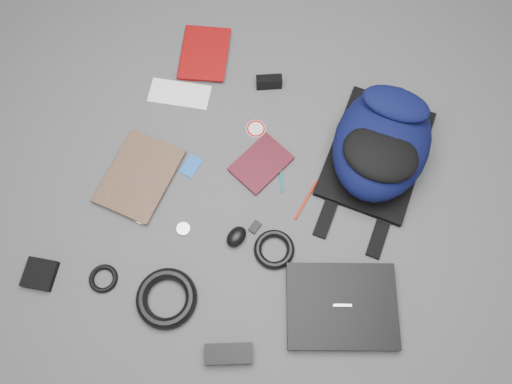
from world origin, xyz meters
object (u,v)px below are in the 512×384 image
(textbook_red, at_px, (181,52))
(compact_camera, at_px, (269,82))
(backpack, at_px, (382,142))
(comic_book, at_px, (112,165))
(power_brick, at_px, (229,354))
(dvd_case, at_px, (261,164))
(laptop, at_px, (342,306))
(mouse, at_px, (236,237))
(pouch, at_px, (40,274))

(textbook_red, bearing_deg, compact_camera, -17.58)
(backpack, height_order, comic_book, backpack)
(power_brick, bearing_deg, dvd_case, 79.22)
(laptop, bearing_deg, mouse, 146.58)
(compact_camera, bearing_deg, mouse, -104.67)
(comic_book, relative_size, pouch, 3.05)
(power_brick, height_order, pouch, power_brick)
(textbook_red, xyz_separation_m, dvd_case, (0.44, -0.32, -0.01))
(laptop, bearing_deg, power_brick, -157.50)
(backpack, distance_m, pouch, 1.18)
(textbook_red, bearing_deg, laptop, -54.34)
(backpack, height_order, power_brick, backpack)
(mouse, height_order, pouch, mouse)
(dvd_case, relative_size, compact_camera, 2.08)
(comic_book, xyz_separation_m, dvd_case, (0.48, 0.19, -0.00))
(comic_book, relative_size, compact_camera, 3.14)
(mouse, bearing_deg, backpack, 68.69)
(comic_book, bearing_deg, power_brick, -32.75)
(textbook_red, bearing_deg, mouse, -67.66)
(laptop, distance_m, compact_camera, 0.83)
(compact_camera, xyz_separation_m, power_brick, (0.21, -0.93, -0.01))
(laptop, bearing_deg, textbook_red, 120.60)
(comic_book, height_order, compact_camera, compact_camera)
(backpack, distance_m, dvd_case, 0.41)
(laptop, distance_m, textbook_red, 1.09)
(backpack, xyz_separation_m, mouse, (-0.34, -0.45, -0.08))
(compact_camera, distance_m, mouse, 0.59)
(dvd_case, distance_m, mouse, 0.28)
(backpack, relative_size, dvd_case, 2.50)
(comic_book, height_order, mouse, mouse)
(backpack, xyz_separation_m, pouch, (-0.88, -0.78, -0.09))
(comic_book, xyz_separation_m, mouse, (0.49, -0.09, 0.01))
(dvd_case, relative_size, power_brick, 1.36)
(compact_camera, distance_m, pouch, 1.01)
(textbook_red, height_order, mouse, mouse)
(comic_book, xyz_separation_m, power_brick, (0.60, -0.43, 0.01))
(laptop, distance_m, mouse, 0.40)
(pouch, bearing_deg, backpack, 41.52)
(laptop, distance_m, pouch, 0.95)
(backpack, bearing_deg, compact_camera, 164.69)
(textbook_red, bearing_deg, pouch, -110.20)
(power_brick, bearing_deg, comic_book, 121.91)
(dvd_case, relative_size, pouch, 2.02)
(comic_book, height_order, pouch, pouch)
(compact_camera, xyz_separation_m, pouch, (-0.44, -0.91, -0.01))
(backpack, xyz_separation_m, compact_camera, (-0.44, 0.13, -0.07))
(textbook_red, xyz_separation_m, compact_camera, (0.36, -0.02, 0.01))
(backpack, distance_m, comic_book, 0.91)
(power_brick, bearing_deg, mouse, 85.34)
(pouch, bearing_deg, dvd_case, 49.27)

